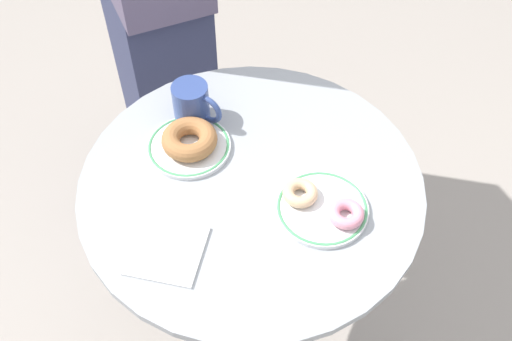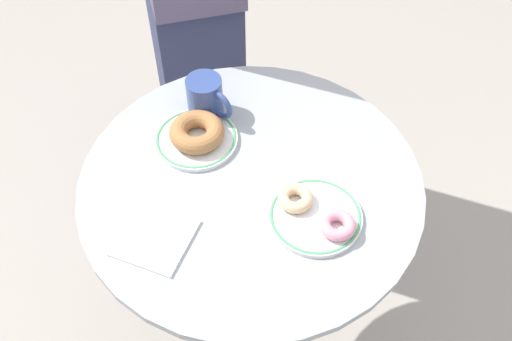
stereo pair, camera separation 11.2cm
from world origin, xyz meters
TOP-DOWN VIEW (x-y plane):
  - ground_plane at (0.00, 0.00)m, footprint 7.00×7.00m
  - cafe_table at (0.00, 0.00)m, footprint 0.68×0.68m
  - plate_left at (-0.15, 0.00)m, footprint 0.17×0.17m
  - plate_right at (0.15, 0.01)m, footprint 0.18×0.18m
  - donut_cinnamon at (-0.15, 0.00)m, footprint 0.12×0.12m
  - donut_pink_frosted at (0.20, 0.01)m, footprint 0.08×0.08m
  - donut_glazed at (0.11, 0.01)m, footprint 0.07×0.07m
  - paper_napkin at (-0.04, -0.22)m, footprint 0.16×0.16m
  - coffee_mug at (-0.20, 0.08)m, footprint 0.12×0.08m

SIDE VIEW (x-z plane):
  - ground_plane at x=0.00m, z-range -0.02..0.00m
  - cafe_table at x=0.00m, z-range 0.17..0.93m
  - paper_napkin at x=-0.04m, z-range 0.76..0.77m
  - plate_left at x=-0.15m, z-range 0.76..0.78m
  - plate_right at x=0.15m, z-range 0.76..0.78m
  - donut_pink_frosted at x=0.20m, z-range 0.77..0.80m
  - donut_glazed at x=0.11m, z-range 0.77..0.80m
  - donut_cinnamon at x=-0.15m, z-range 0.77..0.81m
  - coffee_mug at x=-0.20m, z-range 0.76..0.85m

